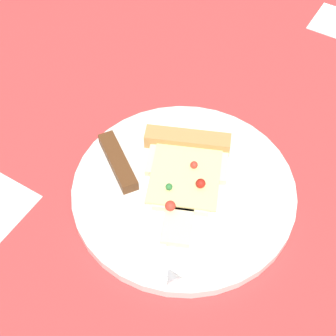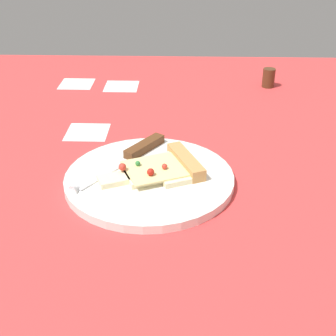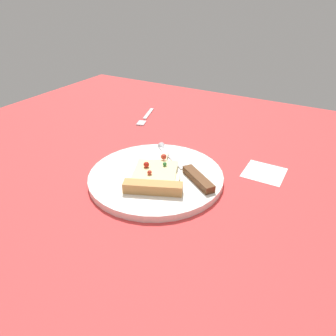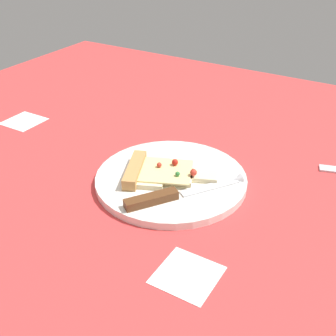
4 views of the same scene
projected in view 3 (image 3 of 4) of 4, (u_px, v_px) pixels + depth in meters
ground_plane at (150, 208)px, 64.11cm from camera, size 152.81×152.81×3.00cm
plate at (156, 177)px, 70.21cm from camera, size 29.97×29.97×1.54cm
pizza_slice at (154, 177)px, 67.24cm from camera, size 19.07×14.58×2.65cm
knife at (188, 170)px, 70.15cm from camera, size 15.41×20.91×2.45cm
fork at (146, 117)px, 102.89cm from camera, size 15.15×6.26×0.80cm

